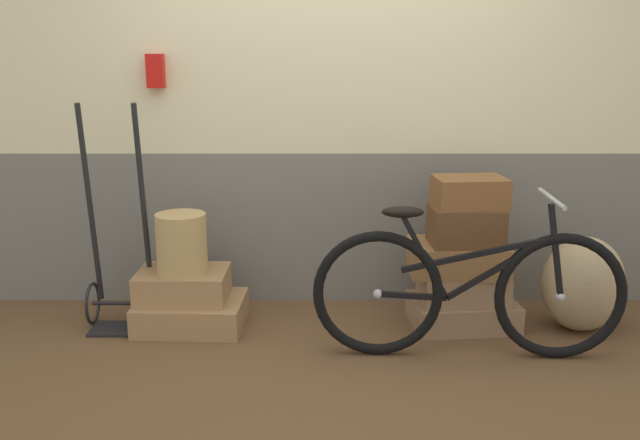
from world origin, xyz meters
TOP-DOWN VIEW (x-y plane):
  - ground at (0.00, 0.00)m, footprint 8.48×5.20m
  - station_building at (0.01, 0.85)m, footprint 6.48×0.74m
  - suitcase_0 at (-0.86, 0.31)m, footprint 0.64×0.50m
  - suitcase_1 at (-0.90, 0.33)m, footprint 0.53×0.40m
  - suitcase_2 at (0.75, 0.33)m, footprint 0.64×0.48m
  - suitcase_3 at (0.74, 0.31)m, footprint 0.51×0.38m
  - suitcase_4 at (0.71, 0.32)m, footprint 0.56×0.38m
  - suitcase_5 at (0.74, 0.30)m, footprint 0.42×0.31m
  - suitcase_6 at (0.76, 0.31)m, footprint 0.42×0.32m
  - wicker_basket at (-0.89, 0.30)m, footprint 0.29×0.29m
  - luggage_trolley at (-1.27, 0.34)m, footprint 0.39×0.35m
  - burlap_sack at (1.43, 0.26)m, footprint 0.47×0.40m
  - bicycle at (0.68, -0.10)m, footprint 1.64×0.46m

SIDE VIEW (x-z plane):
  - ground at x=0.00m, z-range -0.06..0.00m
  - suitcase_2 at x=0.75m, z-range 0.00..0.16m
  - suitcase_0 at x=-0.86m, z-range 0.00..0.17m
  - suitcase_3 at x=0.74m, z-range 0.16..0.34m
  - suitcase_1 at x=-0.90m, z-range 0.17..0.34m
  - burlap_sack at x=1.43m, z-range 0.00..0.56m
  - luggage_trolley at x=-1.27m, z-range -0.33..0.99m
  - bicycle at x=0.68m, z-range -0.08..0.80m
  - suitcase_4 at x=0.71m, z-range 0.34..0.51m
  - wicker_basket at x=-0.89m, z-range 0.34..0.69m
  - suitcase_5 at x=0.74m, z-range 0.51..0.73m
  - suitcase_6 at x=0.76m, z-range 0.73..0.90m
  - station_building at x=0.01m, z-range 0.00..2.91m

